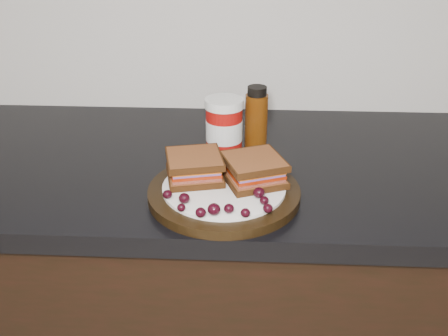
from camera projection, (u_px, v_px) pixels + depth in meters
The scene contains 27 objects.
base_cabinets at pixel (148, 319), 1.29m from camera, with size 3.96×0.58×0.86m, color black.
countertop at pixel (133, 164), 1.09m from camera, with size 3.98×0.60×0.04m, color black.
plate at pixel (224, 193), 0.92m from camera, with size 0.28×0.28×0.02m, color black.
sandwich_left at pixel (195, 167), 0.93m from camera, with size 0.10×0.10×0.05m, color brown, non-canonical shape.
sandwich_right at pixel (254, 170), 0.92m from camera, with size 0.10×0.10×0.05m, color brown, non-canonical shape.
grape_0 at pixel (167, 194), 0.87m from camera, with size 0.02×0.02×0.02m, color black.
grape_1 at pixel (184, 198), 0.85m from camera, with size 0.02×0.02×0.02m, color black.
grape_2 at pixel (181, 208), 0.83m from camera, with size 0.01×0.01×0.01m, color black.
grape_3 at pixel (201, 212), 0.81m from camera, with size 0.02×0.02×0.02m, color black.
grape_4 at pixel (214, 209), 0.82m from camera, with size 0.02×0.02×0.02m, color black.
grape_5 at pixel (229, 208), 0.83m from camera, with size 0.02×0.02×0.02m, color black.
grape_6 at pixel (245, 213), 0.82m from camera, with size 0.02×0.02×0.02m, color black.
grape_7 at pixel (268, 208), 0.83m from camera, with size 0.02×0.02×0.02m, color black.
grape_8 at pixel (264, 201), 0.85m from camera, with size 0.02×0.02×0.01m, color black.
grape_9 at pixel (259, 193), 0.87m from camera, with size 0.02×0.02×0.02m, color black.
grape_10 at pixel (273, 179), 0.91m from camera, with size 0.02×0.02×0.02m, color black.
grape_11 at pixel (260, 180), 0.91m from camera, with size 0.02×0.02×0.01m, color black.
grape_12 at pixel (260, 175), 0.93m from camera, with size 0.02×0.02×0.02m, color black.
grape_13 at pixel (196, 164), 0.97m from camera, with size 0.02×0.02×0.02m, color black.
grape_14 at pixel (188, 172), 0.94m from camera, with size 0.01×0.01×0.01m, color black.
grape_15 at pixel (191, 179), 0.91m from camera, with size 0.02×0.02×0.02m, color black.
grape_16 at pixel (176, 183), 0.91m from camera, with size 0.02×0.02×0.02m, color black.
grape_17 at pixel (202, 173), 0.94m from camera, with size 0.02×0.02×0.02m, color black.
grape_18 at pixel (187, 173), 0.94m from camera, with size 0.02×0.02×0.02m, color black.
grape_19 at pixel (181, 175), 0.93m from camera, with size 0.02×0.02×0.02m, color black.
condiment_jar at pixel (224, 126), 1.07m from camera, with size 0.08×0.08×0.12m, color #960D0A.
oil_bottle at pixel (256, 117), 1.09m from camera, with size 0.05×0.05×0.14m, color #4D2407.
Camera 1 is at (0.25, 0.74, 1.37)m, focal length 40.00 mm.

